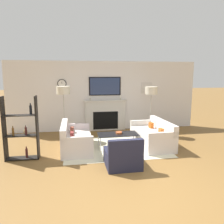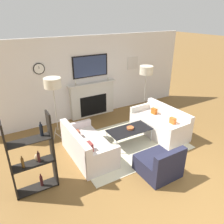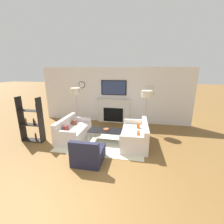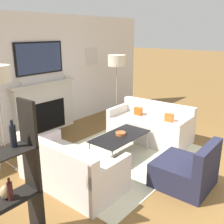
# 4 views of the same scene
# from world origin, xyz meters

# --- Properties ---
(fireplace_wall) EXTENTS (7.42, 0.28, 2.70)m
(fireplace_wall) POSITION_xyz_m (0.00, 4.78, 1.23)
(fireplace_wall) COLOR silver
(fireplace_wall) RESTS_ON ground_plane
(area_rug) EXTENTS (3.00, 2.24, 0.01)m
(area_rug) POSITION_xyz_m (0.00, 2.54, 0.01)
(area_rug) COLOR beige
(area_rug) RESTS_ON ground_plane
(couch_left) EXTENTS (0.86, 1.66, 0.79)m
(couch_left) POSITION_xyz_m (-1.20, 2.54, 0.28)
(couch_left) COLOR silver
(couch_left) RESTS_ON ground_plane
(couch_right) EXTENTS (0.94, 1.77, 0.78)m
(couch_right) POSITION_xyz_m (1.19, 2.54, 0.29)
(couch_right) COLOR silver
(couch_right) RESTS_ON ground_plane
(armchair) EXTENTS (0.82, 0.84, 0.76)m
(armchair) POSITION_xyz_m (-0.08, 1.13, 0.25)
(armchair) COLOR #212237
(armchair) RESTS_ON ground_plane
(coffee_table) EXTENTS (1.21, 0.61, 0.42)m
(coffee_table) POSITION_xyz_m (0.08, 2.53, 0.40)
(coffee_table) COLOR black
(coffee_table) RESTS_ON ground_plane
(decorative_bowl) EXTENTS (0.20, 0.20, 0.06)m
(decorative_bowl) POSITION_xyz_m (0.12, 2.55, 0.46)
(decorative_bowl) COLOR #BC5F2B
(decorative_bowl) RESTS_ON coffee_table
(floor_lamp_right) EXTENTS (0.44, 0.44, 1.77)m
(floor_lamp_right) POSITION_xyz_m (1.55, 3.77, 1.60)
(floor_lamp_right) COLOR #9E998E
(floor_lamp_right) RESTS_ON ground_plane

